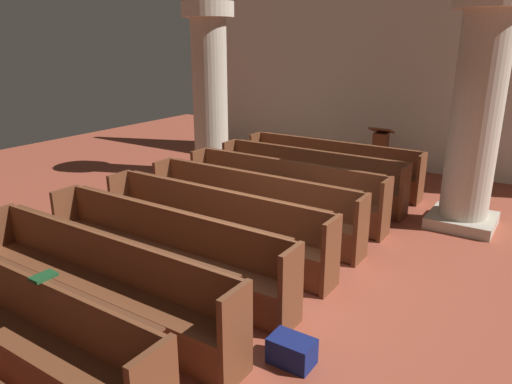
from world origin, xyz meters
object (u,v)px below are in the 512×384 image
pew_row_2 (283,188)px  pew_row_3 (251,203)px  pillar_aisle_side (477,110)px  hymn_book (43,277)px  kneeler_box_navy (292,351)px  pew_row_1 (309,175)px  pillar_far_side (210,89)px  lectern (380,156)px  pew_row_7 (12,321)px  pew_row_6 (99,278)px  pew_row_0 (331,164)px  pew_row_4 (212,222)px  pew_row_5 (163,247)px

pew_row_2 → pew_row_3: 0.96m
pew_row_3 → pillar_aisle_side: pillar_aisle_side is taller
hymn_book → kneeler_box_navy: size_ratio=0.50×
pew_row_1 → pillar_far_side: size_ratio=1.01×
lectern → hymn_book: lectern is taller
pew_row_2 → pillar_aisle_side: 3.23m
pew_row_7 → pew_row_2: bearing=90.0°
pew_row_6 → kneeler_box_navy: pew_row_6 is taller
pew_row_3 → kneeler_box_navy: (2.06, -2.40, -0.36)m
pew_row_0 → pillar_aisle_side: pillar_aisle_side is taller
pew_row_4 → hymn_book: bearing=-83.8°
pew_row_2 → pew_row_4: same height
pew_row_1 → hymn_book: hymn_book is taller
pillar_aisle_side → lectern: 3.33m
pew_row_4 → kneeler_box_navy: pew_row_4 is taller
lectern → kneeler_box_navy: bearing=-77.0°
pew_row_3 → pew_row_5: size_ratio=1.00×
pew_row_6 → kneeler_box_navy: (2.06, 0.48, -0.36)m
pillar_far_side → pillar_aisle_side: bearing=-2.4°
pew_row_7 → hymn_book: (0.29, 0.18, 0.45)m
pew_row_5 → kneeler_box_navy: pew_row_5 is taller
pew_row_0 → pew_row_6: size_ratio=1.00×
lectern → hymn_book: size_ratio=5.20×
pew_row_1 → pew_row_5: 3.83m
pew_row_3 → pew_row_1: bearing=90.0°
pew_row_1 → pillar_aisle_side: 3.02m
hymn_book → kneeler_box_navy: 2.31m
pew_row_0 → pew_row_3: bearing=-90.0°
pew_row_2 → hymn_book: hymn_book is taller
pew_row_0 → lectern: 1.47m
pew_row_2 → pillar_far_side: 3.27m
pew_row_2 → pew_row_5: (0.00, -2.87, 0.00)m
pew_row_2 → pew_row_3: (0.00, -0.96, 0.00)m
pew_row_0 → pew_row_3: 2.87m
pew_row_0 → lectern: size_ratio=3.35×
pew_row_3 → pew_row_4: same height
pew_row_5 → pew_row_2: bearing=90.0°
pillar_aisle_side → kneeler_box_navy: size_ratio=8.63×
pew_row_3 → hymn_book: (0.29, -3.65, 0.45)m
pew_row_6 → pew_row_5: bearing=90.0°
pew_row_1 → pew_row_5: bearing=-90.0°
lectern → hymn_book: 7.90m
pew_row_4 → pew_row_5: (0.00, -0.96, 0.00)m
pew_row_3 → pew_row_7: same height
pew_row_1 → pew_row_7: bearing=-90.0°
pillar_aisle_side → hymn_book: pillar_aisle_side is taller
pew_row_0 → lectern: bearing=68.8°
pillar_aisle_side → lectern: size_ratio=3.32×
pew_row_2 → lectern: 3.32m
pew_row_1 → kneeler_box_navy: 4.79m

